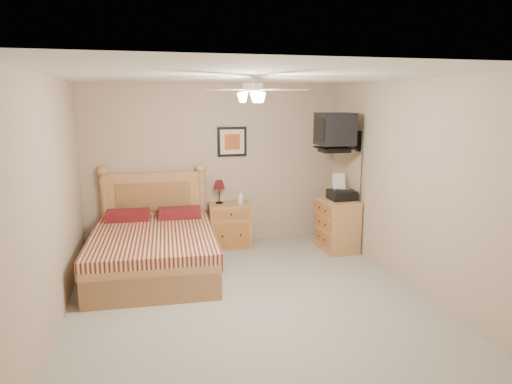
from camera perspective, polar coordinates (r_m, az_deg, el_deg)
floor at (r=5.39m, az=-0.89°, el=-13.32°), size 4.50×4.50×0.00m
ceiling at (r=4.91m, az=-0.98°, el=14.27°), size 4.00×4.50×0.04m
wall_back at (r=7.18m, az=-5.13°, el=3.30°), size 4.00×0.04×2.50m
wall_front at (r=2.94m, az=9.48°, el=-8.73°), size 4.00×0.04×2.50m
wall_left at (r=4.94m, az=-24.10°, el=-1.33°), size 0.04×4.50×2.50m
wall_right at (r=5.79m, az=18.69°, el=0.81°), size 0.04×4.50×2.50m
bed at (r=6.10m, az=-12.79°, el=-4.04°), size 1.67×2.13×1.32m
nightstand at (r=7.16m, az=-3.33°, el=-4.14°), size 0.66×0.52×0.68m
table_lamp at (r=7.09m, az=-4.63°, el=0.03°), size 0.23×0.23×0.36m
lotion_bottle at (r=7.03m, az=-1.93°, el=-0.65°), size 0.09×0.09×0.21m
framed_picture at (r=7.16m, az=-3.02°, el=6.30°), size 0.46×0.04×0.46m
dresser at (r=7.07m, az=10.11°, el=-4.02°), size 0.48×0.68×0.79m
fax_machine at (r=6.93m, az=10.67°, el=0.61°), size 0.36×0.38×0.38m
magazine_lower at (r=7.21m, az=8.99°, el=-0.37°), size 0.21×0.26×0.02m
magazine_upper at (r=7.20m, az=9.01°, el=-0.21°), size 0.30×0.33×0.02m
wall_tv at (r=6.77m, az=11.00°, el=7.42°), size 0.56×0.46×0.58m
ceiling_fan at (r=4.71m, az=-0.40°, el=12.69°), size 1.14×1.14×0.28m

